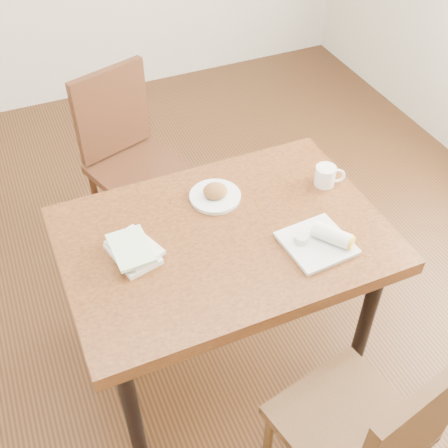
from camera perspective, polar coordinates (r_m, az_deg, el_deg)
name	(u,v)px	position (r m, az deg, el deg)	size (l,w,h in m)	color
ground	(224,348)	(2.69, 0.00, -12.53)	(4.00, 5.00, 0.01)	#472814
table	(224,249)	(2.16, 0.00, -2.55)	(1.20, 0.84, 0.75)	brown
chair_near	(371,432)	(1.92, 14.69, -19.76)	(0.50, 0.50, 0.95)	#412912
chair_far	(129,152)	(2.87, -9.66, 7.26)	(0.53, 0.53, 0.95)	#411F12
plate_scone	(215,194)	(2.24, -0.91, 3.02)	(0.21, 0.21, 0.07)	white
coffee_mug	(326,175)	(2.33, 10.34, 4.89)	(0.12, 0.08, 0.08)	white
plate_burrito	(322,241)	(2.07, 9.88, -1.69)	(0.25, 0.25, 0.08)	white
book_stack	(133,250)	(2.03, -9.22, -2.66)	(0.19, 0.23, 0.05)	white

